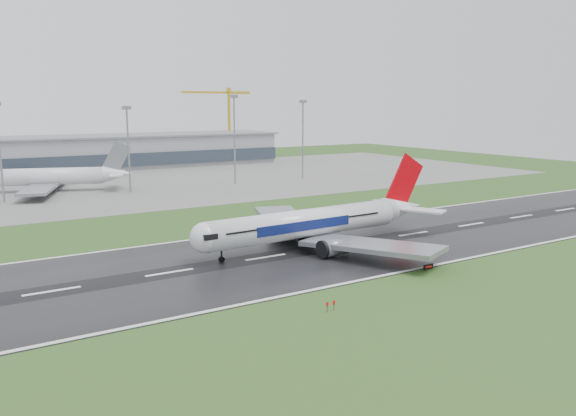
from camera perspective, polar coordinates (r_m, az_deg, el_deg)
ground at (r=105.47m, az=-11.81°, el=-6.40°), size 520.00×520.00×0.00m
runway at (r=105.46m, az=-11.81°, el=-6.38°), size 400.00×45.00×0.10m
apron at (r=224.92m, az=-22.82°, el=1.83°), size 400.00×130.00×0.08m
terminal at (r=283.27m, az=-24.88°, el=4.78°), size 240.00×36.00×15.00m
main_airliner at (r=121.32m, az=3.31°, el=0.36°), size 63.07×60.32×17.85m
parked_airliner at (r=215.85m, az=-23.29°, el=3.76°), size 72.23×69.77×16.94m
tower_crane at (r=328.41m, az=-5.92°, el=8.49°), size 40.29×5.85×40.10m
runway_sign at (r=108.19m, az=13.90°, el=-5.78°), size 2.25×1.03×1.04m
floodmast_2 at (r=196.62m, az=-26.95°, el=4.79°), size 0.64×0.64×29.81m
floodmast_3 at (r=203.88m, az=-15.72°, el=5.49°), size 0.64×0.64×28.51m
floodmast_4 at (r=218.47m, az=-5.39°, el=6.66°), size 0.64×0.64×32.65m
floodmast_5 at (r=233.96m, az=1.49°, el=6.72°), size 0.64×0.64×30.86m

